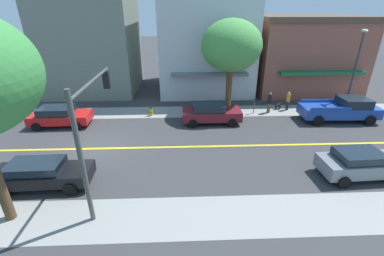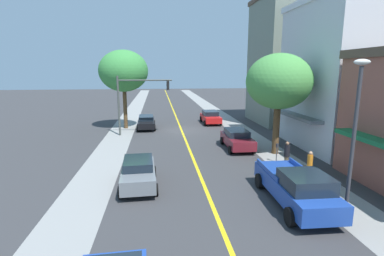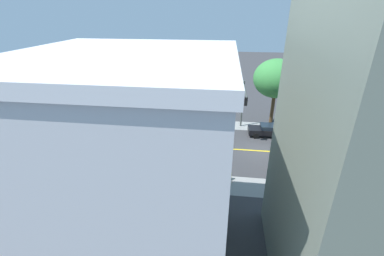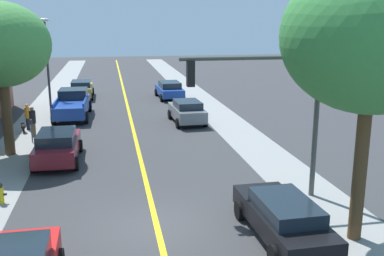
{
  "view_description": "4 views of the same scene",
  "coord_description": "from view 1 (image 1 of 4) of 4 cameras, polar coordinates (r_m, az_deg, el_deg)",
  "views": [
    {
      "loc": [
        15.0,
        5.53,
        8.31
      ],
      "look_at": [
        0.44,
        6.13,
        1.55
      ],
      "focal_mm": 24.62,
      "sensor_mm": 36.0,
      "label": 1
    },
    {
      "loc": [
        2.47,
        30.32,
        6.32
      ],
      "look_at": [
        -0.21,
        7.72,
        1.78
      ],
      "focal_mm": 27.31,
      "sensor_mm": 36.0,
      "label": 2
    },
    {
      "loc": [
        -24.44,
        3.77,
        13.4
      ],
      "look_at": [
        1.13,
        7.14,
        1.66
      ],
      "focal_mm": 24.5,
      "sensor_mm": 36.0,
      "label": 3
    },
    {
      "loc": [
        -1.36,
        -13.68,
        6.69
      ],
      "look_at": [
        1.83,
        3.49,
        2.44
      ],
      "focal_mm": 42.15,
      "sensor_mm": 36.0,
      "label": 4
    }
  ],
  "objects": [
    {
      "name": "ground_plane",
      "position": [
        18.02,
        -19.99,
        -4.21
      ],
      "size": [
        140.0,
        140.0,
        0.0
      ],
      "primitive_type": "plane",
      "color": "#38383A"
    },
    {
      "name": "sidewalk_left",
      "position": [
        23.5,
        -15.84,
        3.22
      ],
      "size": [
        2.61,
        126.0,
        0.01
      ],
      "primitive_type": "cube",
      "color": "gray",
      "rests_on": "ground"
    },
    {
      "name": "sidewalk_right",
      "position": [
        13.25,
        -27.72,
        -17.38
      ],
      "size": [
        2.61,
        126.0,
        0.01
      ],
      "primitive_type": "cube",
      "color": "gray",
      "rests_on": "ground"
    },
    {
      "name": "road_centerline_stripe",
      "position": [
        18.02,
        -19.99,
        -4.21
      ],
      "size": [
        0.2,
        126.0,
        0.0
      ],
      "primitive_type": "cube",
      "color": "yellow",
      "rests_on": "ground"
    },
    {
      "name": "tan_rowhouse",
      "position": [
        30.31,
        -21.38,
        21.56
      ],
      "size": [
        9.38,
        8.92,
        14.69
      ],
      "rotation": [
        0.0,
        0.0,
        -1.57
      ],
      "color": "gray",
      "rests_on": "ground"
    },
    {
      "name": "brick_apartment_block",
      "position": [
        29.11,
        2.84,
        20.14
      ],
      "size": [
        10.82,
        9.46,
        11.8
      ],
      "rotation": [
        0.0,
        0.0,
        -1.57
      ],
      "color": "silver",
      "rests_on": "ground"
    },
    {
      "name": "corner_shop_building",
      "position": [
        31.94,
        22.12,
        14.95
      ],
      "size": [
        11.17,
        10.54,
        7.48
      ],
      "rotation": [
        0.0,
        0.0,
        -1.57
      ],
      "color": "#935142",
      "rests_on": "ground"
    },
    {
      "name": "street_tree_right_corner",
      "position": [
        21.99,
        8.53,
        17.17
      ],
      "size": [
        4.81,
        4.81,
        7.53
      ],
      "color": "brown",
      "rests_on": "ground"
    },
    {
      "name": "fire_hydrant",
      "position": [
        22.12,
        -8.83,
        3.64
      ],
      "size": [
        0.44,
        0.24,
        0.81
      ],
      "color": "yellow",
      "rests_on": "ground"
    },
    {
      "name": "parking_meter",
      "position": [
        22.8,
        13.32,
        5.16
      ],
      "size": [
        0.12,
        0.18,
        1.31
      ],
      "color": "#4C4C51",
      "rests_on": "ground"
    },
    {
      "name": "traffic_light_mast",
      "position": [
        12.02,
        -21.04,
        1.71
      ],
      "size": [
        5.28,
        0.32,
        5.76
      ],
      "rotation": [
        0.0,
        0.0,
        3.14
      ],
      "color": "#474C47",
      "rests_on": "ground"
    },
    {
      "name": "street_lamp",
      "position": [
        25.17,
        32.0,
        11.7
      ],
      "size": [
        0.7,
        0.36,
        6.74
      ],
      "color": "#38383D",
      "rests_on": "ground"
    },
    {
      "name": "red_sedan_left_curb",
      "position": [
        22.26,
        -26.77,
        2.36
      ],
      "size": [
        2.13,
        4.4,
        1.49
      ],
      "rotation": [
        0.0,
        0.0,
        1.58
      ],
      "color": "red",
      "rests_on": "ground"
    },
    {
      "name": "maroon_sedan_left_curb",
      "position": [
        20.46,
        4.12,
        3.32
      ],
      "size": [
        2.1,
        4.52,
        1.54
      ],
      "rotation": [
        0.0,
        0.0,
        1.56
      ],
      "color": "maroon",
      "rests_on": "ground"
    },
    {
      "name": "black_sedan_right_curb",
      "position": [
        15.29,
        -29.86,
        -8.49
      ],
      "size": [
        2.04,
        4.79,
        1.37
      ],
      "rotation": [
        0.0,
        0.0,
        1.6
      ],
      "color": "black",
      "rests_on": "ground"
    },
    {
      "name": "grey_sedan_right_curb",
      "position": [
        16.53,
        32.59,
        -6.45
      ],
      "size": [
        2.15,
        4.26,
        1.5
      ],
      "rotation": [
        0.0,
        0.0,
        1.62
      ],
      "color": "slate",
      "rests_on": "ground"
    },
    {
      "name": "blue_pickup_truck",
      "position": [
        23.87,
        29.6,
        3.55
      ],
      "size": [
        2.44,
        5.91,
        1.86
      ],
      "rotation": [
        0.0,
        0.0,
        1.55
      ],
      "color": "#1E429E",
      "rests_on": "ground"
    },
    {
      "name": "pedestrian_black_shirt",
      "position": [
        23.27,
        16.41,
        5.41
      ],
      "size": [
        0.36,
        0.36,
        1.78
      ],
      "rotation": [
        0.0,
        0.0,
        5.21
      ],
      "color": "brown",
      "rests_on": "ground"
    },
    {
      "name": "pedestrian_orange_shirt",
      "position": [
        24.46,
        20.09,
        5.65
      ],
      "size": [
        0.31,
        0.31,
        1.63
      ],
      "rotation": [
        0.0,
        0.0,
        2.71
      ],
      "color": "black",
      "rests_on": "ground"
    },
    {
      "name": "small_dog",
      "position": [
        24.5,
        18.26,
        4.75
      ],
      "size": [
        0.43,
        0.79,
        0.59
      ],
      "rotation": [
        0.0,
        0.0,
        1.84
      ],
      "color": "black",
      "rests_on": "ground"
    }
  ]
}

